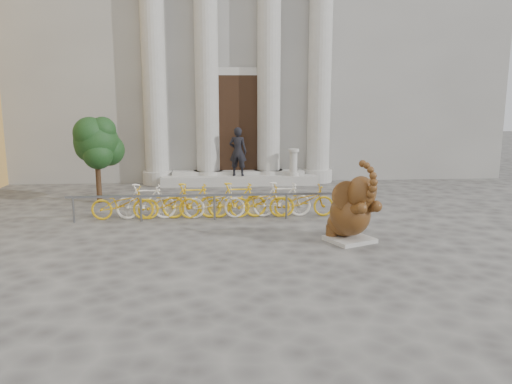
{
  "coord_description": "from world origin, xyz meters",
  "views": [
    {
      "loc": [
        -0.82,
        -9.91,
        3.3
      ],
      "look_at": [
        0.09,
        1.81,
        1.1
      ],
      "focal_mm": 35.0,
      "sensor_mm": 36.0,
      "label": 1
    }
  ],
  "objects": [
    {
      "name": "pedestrian",
      "position": [
        -0.04,
        9.24,
        1.3
      ],
      "size": [
        0.78,
        0.62,
        1.88
      ],
      "primitive_type": "imported",
      "rotation": [
        0.0,
        0.0,
        2.88
      ],
      "color": "black",
      "rests_on": "entrance_steps"
    },
    {
      "name": "tree",
      "position": [
        -4.63,
        6.22,
        1.92
      ],
      "size": [
        1.59,
        1.45,
        2.76
      ],
      "color": "#332114",
      "rests_on": "ground"
    },
    {
      "name": "elephant_statue",
      "position": [
        2.26,
        1.18,
        0.71
      ],
      "size": [
        1.34,
        1.55,
        1.95
      ],
      "rotation": [
        0.0,
        0.0,
        0.43
      ],
      "color": "#A8A59E",
      "rests_on": "ground"
    },
    {
      "name": "balustrade_post",
      "position": [
        2.1,
        9.1,
        0.84
      ],
      "size": [
        0.43,
        0.43,
        1.04
      ],
      "color": "#A8A59E",
      "rests_on": "entrance_steps"
    },
    {
      "name": "entrance_steps",
      "position": [
        0.0,
        9.4,
        0.18
      ],
      "size": [
        6.0,
        1.2,
        0.36
      ],
      "primitive_type": "cube",
      "color": "#A8A59E",
      "rests_on": "ground"
    },
    {
      "name": "bike_rack",
      "position": [
        -0.93,
        3.81,
        0.5
      ],
      "size": [
        8.0,
        0.53,
        1.0
      ],
      "color": "slate",
      "rests_on": "ground"
    },
    {
      "name": "classical_building",
      "position": [
        0.0,
        14.93,
        5.98
      ],
      "size": [
        22.0,
        10.7,
        12.0
      ],
      "color": "gray",
      "rests_on": "ground"
    },
    {
      "name": "ground",
      "position": [
        0.0,
        0.0,
        0.0
      ],
      "size": [
        80.0,
        80.0,
        0.0
      ],
      "primitive_type": "plane",
      "color": "#474442",
      "rests_on": "ground"
    }
  ]
}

